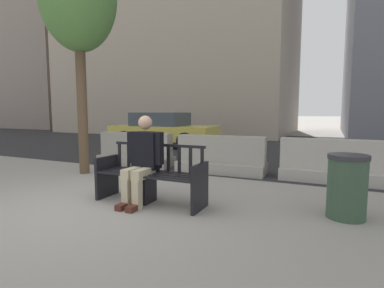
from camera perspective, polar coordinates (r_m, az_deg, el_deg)
name	(u,v)px	position (r m, az deg, el deg)	size (l,w,h in m)	color
ground_plane	(85,206)	(4.72, -19.75, -11.09)	(200.00, 200.00, 0.00)	gray
street_asphalt	(244,146)	(12.38, 9.79, -0.28)	(120.00, 12.00, 0.01)	#28282B
street_bench	(151,177)	(4.58, -7.86, -6.20)	(1.69, 0.53, 0.88)	black
seated_person	(143,158)	(4.53, -9.36, -2.58)	(0.58, 0.72, 1.31)	black
jersey_barrier_centre	(221,158)	(6.79, 5.48, -2.62)	(2.02, 0.74, 0.84)	#9E998E
jersey_barrier_left	(136,152)	(7.87, -10.67, -1.49)	(2.02, 0.74, 0.84)	#9E998E
jersey_barrier_right	(333,165)	(6.50, 25.32, -3.57)	(2.01, 0.71, 0.84)	#ADA89E
car_taxi_near	(163,129)	(12.07, -5.48, 2.80)	(4.24, 2.16, 1.34)	#DBC64C
trash_bin	(347,186)	(4.36, 27.43, -7.18)	(0.50, 0.50, 0.83)	#334C38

